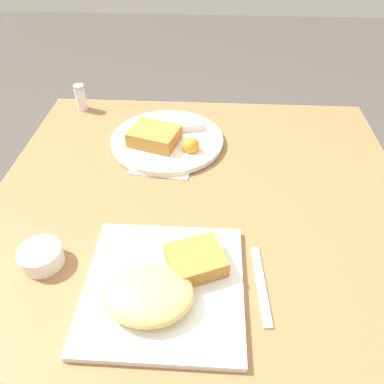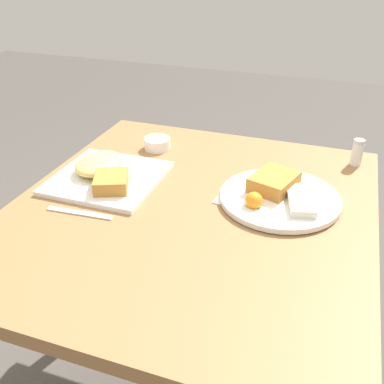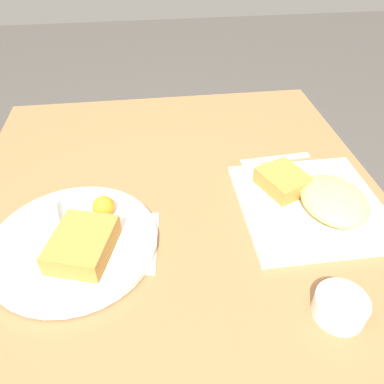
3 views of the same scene
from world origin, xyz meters
name	(u,v)px [view 3 (image 3 of 3)]	position (x,y,z in m)	size (l,w,h in m)	color
ground_plane	(184,364)	(0.00, 0.00, 0.00)	(8.00, 8.00, 0.00)	#4C4742
dining_table	(180,230)	(0.00, 0.00, 0.66)	(0.97, 0.89, 0.75)	olive
menu_card	(92,242)	(-0.10, 0.17, 0.75)	(0.18, 0.26, 0.00)	silver
plate_square_near	(315,200)	(-0.06, -0.27, 0.77)	(0.28, 0.28, 0.06)	white
plate_oval_far	(75,240)	(-0.10, 0.20, 0.76)	(0.31, 0.31, 0.05)	white
sauce_ramekin	(340,306)	(-0.30, -0.22, 0.76)	(0.08, 0.08, 0.04)	white
butter_knife	(275,159)	(0.12, -0.25, 0.75)	(0.03, 0.17, 0.00)	silver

